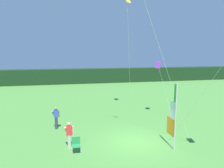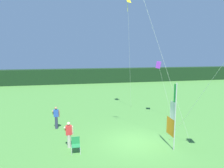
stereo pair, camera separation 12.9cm
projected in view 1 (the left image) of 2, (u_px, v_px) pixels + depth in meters
The scene contains 8 objects.
ground_plane at pixel (135, 142), 13.52m from camera, with size 120.00×120.00×0.00m, color #478438.
distant_treeline at pixel (89, 76), 39.83m from camera, with size 80.00×2.40×2.74m, color black.
banner_flag at pixel (173, 117), 12.42m from camera, with size 0.06×1.03×4.06m.
person_near_banner at pixel (69, 134), 12.60m from camera, with size 0.55×0.48×1.62m.
person_mid_field at pixel (56, 117), 15.73m from camera, with size 0.55×0.48×1.71m.
folding_chair at pixel (76, 144), 12.04m from camera, with size 0.51×0.51×0.89m.
kite_purple_box_1 at pixel (158, 65), 18.44m from camera, with size 1.59×0.81×5.02m.
kite_yellow_diamond_2 at pixel (128, 9), 18.97m from camera, with size 1.45×2.37×10.94m.
Camera 1 is at (-4.19, -12.19, 5.76)m, focal length 33.22 mm.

